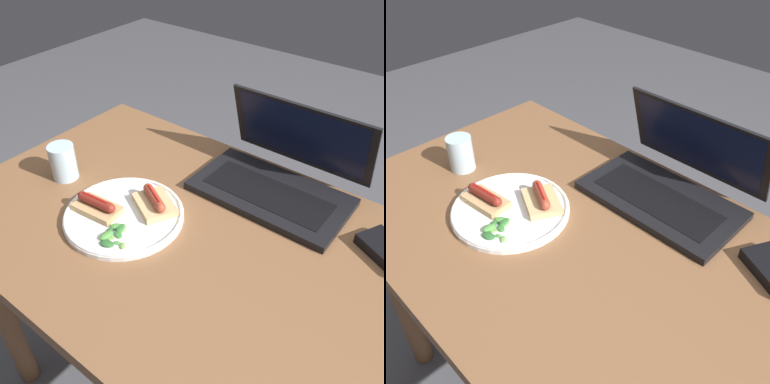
# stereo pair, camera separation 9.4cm
# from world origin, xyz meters

# --- Properties ---
(desk) EXTENTS (1.11, 0.69, 0.74)m
(desk) POSITION_xyz_m (0.00, 0.00, 0.62)
(desk) COLOR brown
(desk) RESTS_ON ground_plane
(laptop) EXTENTS (0.36, 0.26, 0.20)m
(laptop) POSITION_xyz_m (0.08, 0.25, 0.77)
(laptop) COLOR black
(laptop) RESTS_ON desk
(plate) EXTENTS (0.27, 0.27, 0.02)m
(plate) POSITION_xyz_m (-0.14, -0.05, 0.74)
(plate) COLOR white
(plate) RESTS_ON desk
(sausage_toast_left) EXTENTS (0.11, 0.07, 0.04)m
(sausage_toast_left) POSITION_xyz_m (-0.20, -0.08, 0.76)
(sausage_toast_left) COLOR tan
(sausage_toast_left) RESTS_ON plate
(sausage_toast_middle) EXTENTS (0.12, 0.11, 0.04)m
(sausage_toast_middle) POSITION_xyz_m (-0.10, 0.01, 0.76)
(sausage_toast_middle) COLOR tan
(sausage_toast_middle) RESTS_ON plate
(salad_pile) EXTENTS (0.08, 0.08, 0.01)m
(salad_pile) POSITION_xyz_m (-0.11, -0.11, 0.75)
(salad_pile) COLOR #2D662D
(salad_pile) RESTS_ON plate
(drinking_glass) EXTENTS (0.06, 0.06, 0.09)m
(drinking_glass) POSITION_xyz_m (-0.37, -0.03, 0.78)
(drinking_glass) COLOR silver
(drinking_glass) RESTS_ON desk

